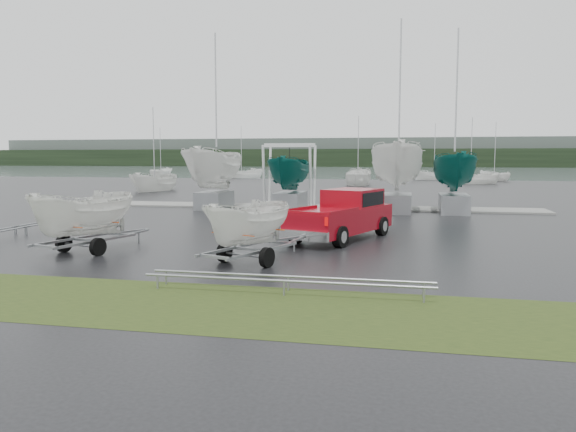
{
  "coord_description": "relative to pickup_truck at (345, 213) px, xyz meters",
  "views": [
    {
      "loc": [
        6.81,
        -22.35,
        3.24
      ],
      "look_at": [
        2.73,
        -3.39,
        1.2
      ],
      "focal_mm": 35.0,
      "sensor_mm": 36.0,
      "label": 1
    }
  ],
  "objects": [
    {
      "name": "far_hill",
      "position": [
        -4.34,
        178.1,
        3.99
      ],
      "size": [
        300.0,
        6.0,
        10.0
      ],
      "primitive_type": "cube",
      "color": "#4C5651",
      "rests_on": "ground"
    },
    {
      "name": "moored_boat_0",
      "position": [
        -21.52,
        28.01,
        -1.01
      ],
      "size": [
        2.96,
        3.03,
        11.71
      ],
      "rotation": [
        0.0,
        0.0,
        6.22
      ],
      "color": "silver",
      "rests_on": "ground"
    },
    {
      "name": "moored_boat_3",
      "position": [
        13.98,
        59.3,
        -1.01
      ],
      "size": [
        2.98,
        3.0,
        10.88
      ],
      "rotation": [
        0.0,
        0.0,
        3.65
      ],
      "color": "silver",
      "rests_on": "ground"
    },
    {
      "name": "keelboat_2",
      "position": [
        1.86,
        11.1,
        3.73
      ],
      "size": [
        2.99,
        3.2,
        11.17
      ],
      "color": "gray",
      "rests_on": "ground"
    },
    {
      "name": "ground_plane",
      "position": [
        -4.34,
        0.1,
        -1.01
      ],
      "size": [
        120.0,
        120.0,
        0.0
      ],
      "primitive_type": "plane",
      "color": "black",
      "rests_on": "ground"
    },
    {
      "name": "moored_boat_5",
      "position": [
        6.02,
        60.88,
        -1.01
      ],
      "size": [
        2.81,
        2.75,
        11.23
      ],
      "rotation": [
        0.0,
        0.0,
        4.85
      ],
      "color": "silver",
      "rests_on": "ground"
    },
    {
      "name": "treeline",
      "position": [
        -4.34,
        170.1,
        1.99
      ],
      "size": [
        300.0,
        8.0,
        6.0
      ],
      "primitive_type": "cube",
      "color": "black",
      "rests_on": "ground"
    },
    {
      "name": "lake",
      "position": [
        -4.34,
        100.1,
        -1.02
      ],
      "size": [
        300.0,
        300.0,
        0.0
      ],
      "primitive_type": "plane",
      "color": "gray",
      "rests_on": "ground"
    },
    {
      "name": "moored_boat_1",
      "position": [
        -3.35,
        43.76,
        -1.01
      ],
      "size": [
        2.99,
        3.07,
        11.95
      ],
      "rotation": [
        0.0,
        0.0,
        3.15
      ],
      "color": "silver",
      "rests_on": "ground"
    },
    {
      "name": "mast_rack_2",
      "position": [
        -0.34,
        -9.4,
        -0.66
      ],
      "size": [
        7.0,
        0.56,
        0.06
      ],
      "color": "gray",
      "rests_on": "ground"
    },
    {
      "name": "trailer_parked",
      "position": [
        -8.2,
        -5.35,
        1.6
      ],
      "size": [
        2.09,
        3.78,
        4.81
      ],
      "rotation": [
        0.0,
        0.0,
        -0.27
      ],
      "color": "gray",
      "rests_on": "ground"
    },
    {
      "name": "mast_rack_0",
      "position": [
        -13.34,
        1.1,
        -0.66
      ],
      "size": [
        0.56,
        6.5,
        0.06
      ],
      "rotation": [
        0.0,
        0.0,
        1.57
      ],
      "color": "gray",
      "rests_on": "ground"
    },
    {
      "name": "keelboat_1",
      "position": [
        -4.62,
        11.3,
        2.39
      ],
      "size": [
        2.17,
        3.2,
        6.86
      ],
      "color": "gray",
      "rests_on": "ground"
    },
    {
      "name": "keelboat_0",
      "position": [
        -9.42,
        11.1,
        3.29
      ],
      "size": [
        2.7,
        3.2,
        10.88
      ],
      "color": "gray",
      "rests_on": "ground"
    },
    {
      "name": "moored_boat_2",
      "position": [
        9.8,
        48.88,
        -1.01
      ],
      "size": [
        2.79,
        2.73,
        11.39
      ],
      "rotation": [
        0.0,
        0.0,
        4.78
      ],
      "color": "silver",
      "rests_on": "ground"
    },
    {
      "name": "keelboat_3",
      "position": [
        5.06,
        11.4,
        2.79
      ],
      "size": [
        2.4,
        3.2,
        10.57
      ],
      "color": "gray",
      "rests_on": "ground"
    },
    {
      "name": "moored_boat_4",
      "position": [
        -36.6,
        61.99,
        -1.01
      ],
      "size": [
        2.39,
        2.46,
        11.15
      ],
      "rotation": [
        0.0,
        0.0,
        3.15
      ],
      "color": "silver",
      "rests_on": "ground"
    },
    {
      "name": "trailer_hitched",
      "position": [
        -2.24,
        -6.02,
        1.34
      ],
      "size": [
        2.36,
        3.79,
        4.32
      ],
      "rotation": [
        0.0,
        0.0,
        -0.36
      ],
      "color": "gray",
      "rests_on": "ground"
    },
    {
      "name": "pickup_truck",
      "position": [
        0.0,
        0.0,
        0.0
      ],
      "size": [
        3.89,
        6.17,
        1.94
      ],
      "rotation": [
        0.0,
        0.0,
        -0.36
      ],
      "color": "maroon",
      "rests_on": "ground"
    },
    {
      "name": "moored_boat_6",
      "position": [
        -22.9,
        61.42,
        -1.01
      ],
      "size": [
        3.57,
        3.55,
        11.42
      ],
      "rotation": [
        0.0,
        0.0,
        5.24
      ],
      "color": "silver",
      "rests_on": "ground"
    },
    {
      "name": "dock",
      "position": [
        -4.34,
        13.1,
        -0.96
      ],
      "size": [
        30.0,
        3.0,
        0.12
      ],
      "primitive_type": "cube",
      "color": "gray",
      "rests_on": "ground"
    },
    {
      "name": "grass_verge",
      "position": [
        -4.34,
        -10.9,
        -1.01
      ],
      "size": [
        40.0,
        40.0,
        0.0
      ],
      "primitive_type": "plane",
      "color": "#212F12",
      "rests_on": "ground"
    },
    {
      "name": "boat_hoist",
      "position": [
        -5.03,
        13.1,
        1.66
      ],
      "size": [
        3.3,
        2.18,
        4.12
      ],
      "color": "silver",
      "rests_on": "ground"
    }
  ]
}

